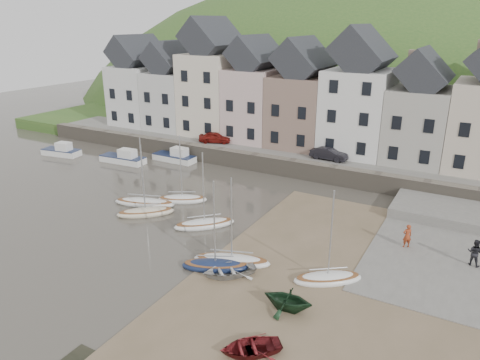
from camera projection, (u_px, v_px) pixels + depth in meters
The scene contains 25 objects.
ground at pixel (200, 243), 32.73m from camera, with size 160.00×160.00×0.00m, color #474137.
quay_land at pixel (337, 138), 58.73m from camera, with size 90.00×30.00×1.50m, color #345B24.
quay_street at pixel (305, 154), 49.03m from camera, with size 70.00×7.00×0.10m, color slate.
seawall at pixel (292, 168), 46.38m from camera, with size 70.00×1.20×1.80m, color slate.
beach at pixel (347, 283), 27.64m from camera, with size 18.00×26.00×0.06m, color brown.
slipway at pixel (434, 244), 32.35m from camera, with size 8.00×18.00×0.12m, color slate.
hillside at pixel (349, 195), 90.33m from camera, with size 134.40×84.00×84.00m.
townhouse_terrace at pixel (334, 98), 49.14m from camera, with size 61.05×8.00×13.93m.
sailboat_0 at pixel (145, 202), 39.28m from camera, with size 5.70×3.23×6.32m.
sailboat_1 at pixel (182, 199), 40.03m from camera, with size 4.61×3.49×6.32m.
sailboat_2 at pixel (146, 212), 37.28m from camera, with size 4.53×4.28×6.32m.
sailboat_3 at pixel (204, 224), 35.15m from camera, with size 4.50×4.49×6.32m.
sailboat_4 at pixel (232, 260), 29.79m from camera, with size 5.40×3.17×6.32m.
sailboat_5 at pixel (215, 265), 29.19m from camera, with size 4.65×3.29×6.32m.
sailboat_6 at pixel (328, 278), 27.72m from camera, with size 4.40×3.80×6.32m.
motorboat_0 at pixel (124, 158), 50.85m from camera, with size 5.59×2.13×1.70m.
motorboat_1 at pixel (62, 151), 53.63m from camera, with size 4.91×2.45×1.70m.
motorboat_2 at pixel (176, 156), 51.41m from camera, with size 5.23×1.83×1.70m.
rowboat_white at pixel (229, 270), 28.34m from camera, with size 2.45×3.43×0.71m, color beige.
rowboat_green at pixel (288, 299), 24.79m from camera, with size 2.39×2.77×1.46m, color #17341D.
rowboat_red at pixel (250, 347), 21.72m from camera, with size 2.17×3.03×0.63m, color maroon.
person_red at pixel (407, 236), 31.57m from camera, with size 0.64×0.42×1.74m, color #97381B.
person_dark at pixel (475, 252), 29.20m from camera, with size 0.90×0.70×1.85m, color black.
car_left at pixel (215, 137), 53.06m from camera, with size 1.53×3.80×1.30m, color maroon.
car_right at pixel (329, 154), 46.57m from camera, with size 1.36×3.91×1.29m, color black.
Camera 1 is at (16.92, -24.07, 15.35)m, focal length 33.47 mm.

